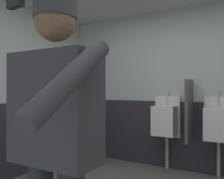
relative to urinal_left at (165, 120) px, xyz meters
The scene contains 6 objects.
wall_back 0.58m from the urinal_left, 43.88° to the left, with size 4.61×0.12×2.53m, color silver.
wainscot_band_back 0.36m from the urinal_left, 32.33° to the left, with size 4.01×0.03×1.06m, color #2D2833.
urinal_left is the anchor object (origin of this frame).
urinal_middle 0.75m from the urinal_left, ahead, with size 0.40×0.34×1.24m.
privacy_divider_panel 0.42m from the urinal_left, 10.65° to the right, with size 0.04×0.40×0.90m, color #4C4C51.
person 2.67m from the urinal_left, 85.61° to the right, with size 0.71×0.60×1.74m.
Camera 1 is at (0.89, -1.83, 1.25)m, focal length 38.04 mm.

